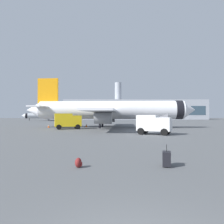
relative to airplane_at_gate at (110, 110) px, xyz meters
name	(u,v)px	position (x,y,z in m)	size (l,w,h in m)	color
airplane_at_gate	(110,110)	(0.00, 0.00, 0.00)	(35.77, 32.29, 10.50)	white
airplane_taxiing	(46,116)	(-30.71, 58.74, -1.33)	(22.23, 20.31, 6.68)	silver
service_truck	(68,120)	(-7.87, -4.74, -2.05)	(5.22, 3.59, 2.90)	yellow
fuel_truck	(153,119)	(8.96, -0.65, -1.88)	(6.43, 4.04, 3.20)	gray
cargo_van	(154,124)	(5.78, -15.81, -2.21)	(4.83, 3.88, 2.60)	white
safety_cone_near	(86,125)	(-5.12, 2.38, -3.29)	(0.44, 0.44, 0.75)	#F2590C
safety_cone_mid	(49,126)	(-12.76, 0.16, -3.32)	(0.44, 0.44, 0.67)	#F2590C
rolling_suitcase	(167,159)	(2.59, -33.03, -3.27)	(0.56, 0.72, 1.10)	black
traveller_backpack	(79,163)	(-1.78, -33.15, -3.42)	(0.36, 0.40, 0.48)	maroon
terminal_building	(134,110)	(17.19, 93.74, 2.68)	(90.00, 22.31, 24.46)	#9EA3AD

